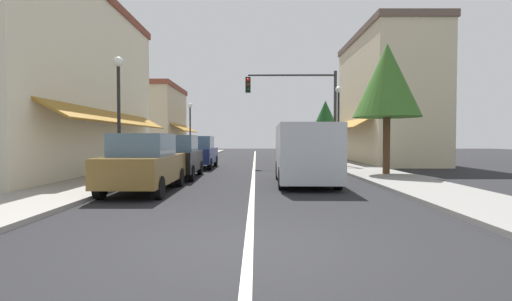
# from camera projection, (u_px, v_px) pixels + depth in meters

# --- Properties ---
(ground_plane) EXTENTS (80.00, 80.00, 0.00)m
(ground_plane) POSITION_uv_depth(u_px,v_px,m) (255.00, 165.00, 23.51)
(ground_plane) COLOR black
(sidewalk_left) EXTENTS (2.60, 56.00, 0.12)m
(sidewalk_left) POSITION_uv_depth(u_px,v_px,m) (167.00, 164.00, 23.51)
(sidewalk_left) COLOR gray
(sidewalk_left) RESTS_ON ground
(sidewalk_right) EXTENTS (2.60, 56.00, 0.12)m
(sidewalk_right) POSITION_uv_depth(u_px,v_px,m) (343.00, 164.00, 23.50)
(sidewalk_right) COLOR gray
(sidewalk_right) RESTS_ON ground
(lane_center_stripe) EXTENTS (0.14, 52.00, 0.01)m
(lane_center_stripe) POSITION_uv_depth(u_px,v_px,m) (255.00, 165.00, 23.51)
(lane_center_stripe) COLOR silver
(lane_center_stripe) RESTS_ON ground
(storefront_left_block) EXTENTS (6.02, 14.20, 8.41)m
(storefront_left_block) POSITION_uv_depth(u_px,v_px,m) (56.00, 83.00, 17.39)
(storefront_left_block) COLOR beige
(storefront_left_block) RESTS_ON ground
(storefront_right_block) EXTENTS (5.47, 10.20, 8.61)m
(storefront_right_block) POSITION_uv_depth(u_px,v_px,m) (386.00, 99.00, 25.37)
(storefront_right_block) COLOR beige
(storefront_right_block) RESTS_ON ground
(storefront_far_left) EXTENTS (5.33, 8.20, 6.30)m
(storefront_far_left) POSITION_uv_depth(u_px,v_px,m) (156.00, 122.00, 33.42)
(storefront_far_left) COLOR #BCAD8E
(storefront_far_left) RESTS_ON ground
(parked_car_nearest_left) EXTENTS (1.79, 4.10, 1.77)m
(parked_car_nearest_left) POSITION_uv_depth(u_px,v_px,m) (144.00, 163.00, 11.37)
(parked_car_nearest_left) COLOR brown
(parked_car_nearest_left) RESTS_ON ground
(parked_car_second_left) EXTENTS (1.87, 4.15, 1.77)m
(parked_car_second_left) POSITION_uv_depth(u_px,v_px,m) (177.00, 157.00, 15.60)
(parked_car_second_left) COLOR black
(parked_car_second_left) RESTS_ON ground
(parked_car_third_left) EXTENTS (1.79, 4.10, 1.77)m
(parked_car_third_left) POSITION_uv_depth(u_px,v_px,m) (199.00, 152.00, 20.77)
(parked_car_third_left) COLOR navy
(parked_car_third_left) RESTS_ON ground
(van_in_lane) EXTENTS (2.10, 5.23, 2.12)m
(van_in_lane) POSITION_uv_depth(u_px,v_px,m) (305.00, 152.00, 13.57)
(van_in_lane) COLOR #B2B7BC
(van_in_lane) RESTS_ON ground
(traffic_signal_mast_arm) EXTENTS (5.40, 0.50, 5.63)m
(traffic_signal_mast_arm) POSITION_uv_depth(u_px,v_px,m) (304.00, 101.00, 22.21)
(traffic_signal_mast_arm) COLOR #333333
(traffic_signal_mast_arm) RESTS_ON ground
(street_lamp_left_near) EXTENTS (0.36, 0.36, 4.59)m
(street_lamp_left_near) POSITION_uv_depth(u_px,v_px,m) (119.00, 98.00, 13.69)
(street_lamp_left_near) COLOR black
(street_lamp_left_near) RESTS_ON ground
(street_lamp_right_mid) EXTENTS (0.36, 0.36, 4.63)m
(street_lamp_right_mid) POSITION_uv_depth(u_px,v_px,m) (339.00, 113.00, 21.62)
(street_lamp_right_mid) COLOR black
(street_lamp_right_mid) RESTS_ON ground
(street_lamp_left_far) EXTENTS (0.36, 0.36, 4.45)m
(street_lamp_left_far) POSITION_uv_depth(u_px,v_px,m) (190.00, 121.00, 29.76)
(street_lamp_left_far) COLOR black
(street_lamp_left_far) RESTS_ON ground
(tree_right_near) EXTENTS (2.87, 2.87, 5.70)m
(tree_right_near) POSITION_uv_depth(u_px,v_px,m) (387.00, 81.00, 16.12)
(tree_right_near) COLOR #4C331E
(tree_right_near) RESTS_ON ground
(tree_right_far) EXTENTS (2.42, 2.42, 4.88)m
(tree_right_far) POSITION_uv_depth(u_px,v_px,m) (326.00, 117.00, 32.06)
(tree_right_far) COLOR #4C331E
(tree_right_far) RESTS_ON ground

